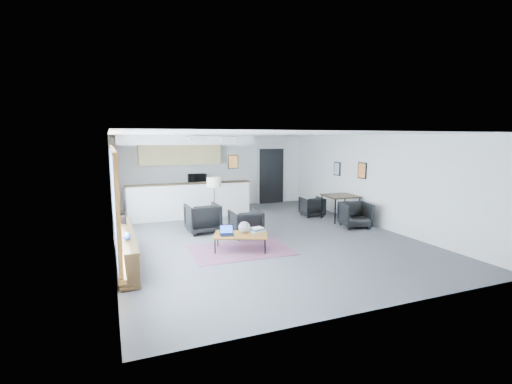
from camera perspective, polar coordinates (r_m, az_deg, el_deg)
name	(u,v)px	position (r m, az deg, el deg)	size (l,w,h in m)	color
room	(259,186)	(9.39, 0.50, 0.93)	(7.02, 9.02, 2.62)	#4B4B4E
window	(114,192)	(7.79, -21.07, 0.01)	(0.10, 5.95, 1.66)	#8CBFFF
console	(126,249)	(7.88, -19.43, -8.22)	(0.35, 3.00, 0.80)	#342412
kitchenette	(184,172)	(12.60, -11.02, 3.02)	(4.20, 1.96, 2.60)	white
doorway	(271,175)	(14.36, 2.32, 2.58)	(1.10, 0.12, 2.15)	black
track_light	(213,137)	(11.21, -6.63, 8.36)	(1.60, 0.07, 0.15)	silver
wall_art_lower	(362,170)	(11.45, 16.02, 3.20)	(0.03, 0.38, 0.48)	black
wall_art_upper	(337,169)	(12.51, 12.37, 3.50)	(0.03, 0.34, 0.44)	black
kilim_rug	(241,250)	(8.44, -2.36, -8.92)	(2.23, 1.55, 0.01)	#60344B
coffee_table	(241,235)	(8.34, -2.37, -6.62)	(1.33, 1.03, 0.39)	brown
laptop	(227,232)	(8.24, -4.53, -6.17)	(0.34, 0.29, 0.21)	black
ceramic_pot	(244,227)	(8.35, -1.80, -5.45)	(0.27, 0.27, 0.27)	gray
book_stack	(257,230)	(8.50, 0.14, -5.82)	(0.37, 0.32, 0.10)	silver
coaster	(245,236)	(8.17, -1.68, -6.71)	(0.11, 0.11, 0.01)	#E5590C
armchair_left	(203,217)	(10.00, -8.22, -3.77)	(0.83, 0.78, 0.86)	black
armchair_right	(246,222)	(9.46, -1.59, -4.67)	(0.74, 0.70, 0.76)	black
floor_lamp	(214,184)	(10.45, -6.48, 1.24)	(0.46, 0.46, 1.41)	black
dining_table	(341,197)	(11.58, 12.88, -0.83)	(0.98, 0.98, 0.78)	#342412
dining_chair_near	(355,216)	(10.85, 15.02, -3.53)	(0.65, 0.61, 0.67)	black
dining_chair_far	(312,207)	(12.12, 8.60, -2.32)	(0.57, 0.53, 0.58)	black
microwave	(197,178)	(13.16, -9.05, 2.21)	(0.59, 0.33, 0.40)	black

